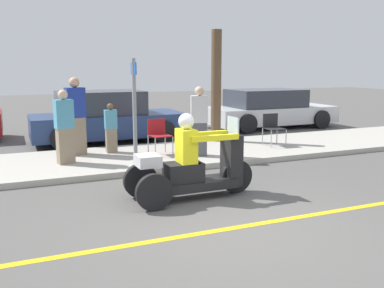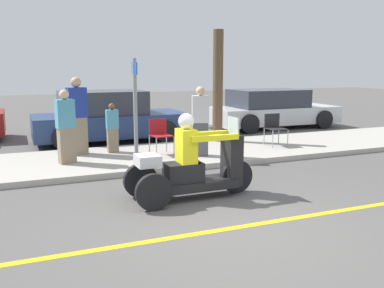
{
  "view_description": "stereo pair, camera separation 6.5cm",
  "coord_description": "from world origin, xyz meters",
  "px_view_note": "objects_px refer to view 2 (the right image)",
  "views": [
    {
      "loc": [
        -2.71,
        -4.84,
        2.17
      ],
      "look_at": [
        -0.03,
        1.47,
        0.92
      ],
      "focal_mm": 40.0,
      "sensor_mm": 36.0,
      "label": 1
    },
    {
      "loc": [
        -2.65,
        -4.87,
        2.17
      ],
      "look_at": [
        -0.03,
        1.47,
        0.92
      ],
      "focal_mm": 40.0,
      "sensor_mm": 36.0,
      "label": 2
    }
  ],
  "objects_px": {
    "folding_chair_set_back": "(274,126)",
    "motorcycle_trike": "(193,168)",
    "spectator_with_child": "(112,129)",
    "parked_car_lot_center": "(108,118)",
    "street_sign": "(135,109)",
    "spectator_by_tree": "(200,123)",
    "folding_chair_curbside": "(160,133)",
    "spectator_mid_group": "(77,118)",
    "parked_car_lot_right": "(271,109)",
    "tree_trunk": "(218,86)",
    "spectator_near_curb": "(66,128)"
  },
  "relations": [
    {
      "from": "motorcycle_trike",
      "to": "parked_car_lot_center",
      "type": "height_order",
      "value": "parked_car_lot_center"
    },
    {
      "from": "spectator_mid_group",
      "to": "folding_chair_curbside",
      "type": "xyz_separation_m",
      "value": [
        1.79,
        -0.66,
        -0.36
      ]
    },
    {
      "from": "spectator_by_tree",
      "to": "folding_chair_curbside",
      "type": "relative_size",
      "value": 1.95
    },
    {
      "from": "parked_car_lot_right",
      "to": "tree_trunk",
      "type": "bearing_deg",
      "value": -144.21
    },
    {
      "from": "spectator_mid_group",
      "to": "folding_chair_curbside",
      "type": "height_order",
      "value": "spectator_mid_group"
    },
    {
      "from": "tree_trunk",
      "to": "parked_car_lot_center",
      "type": "bearing_deg",
      "value": 147.56
    },
    {
      "from": "spectator_mid_group",
      "to": "folding_chair_set_back",
      "type": "height_order",
      "value": "spectator_mid_group"
    },
    {
      "from": "spectator_with_child",
      "to": "parked_car_lot_center",
      "type": "distance_m",
      "value": 2.23
    },
    {
      "from": "spectator_mid_group",
      "to": "parked_car_lot_center",
      "type": "height_order",
      "value": "spectator_mid_group"
    },
    {
      "from": "street_sign",
      "to": "parked_car_lot_right",
      "type": "bearing_deg",
      "value": 36.67
    },
    {
      "from": "spectator_mid_group",
      "to": "tree_trunk",
      "type": "height_order",
      "value": "tree_trunk"
    },
    {
      "from": "parked_car_lot_right",
      "to": "tree_trunk",
      "type": "height_order",
      "value": "tree_trunk"
    },
    {
      "from": "spectator_with_child",
      "to": "street_sign",
      "type": "xyz_separation_m",
      "value": [
        0.11,
        -1.76,
        0.63
      ]
    },
    {
      "from": "folding_chair_set_back",
      "to": "folding_chair_curbside",
      "type": "distance_m",
      "value": 3.11
    },
    {
      "from": "spectator_near_curb",
      "to": "parked_car_lot_center",
      "type": "xyz_separation_m",
      "value": [
        1.5,
        3.0,
        -0.18
      ]
    },
    {
      "from": "spectator_with_child",
      "to": "folding_chair_curbside",
      "type": "distance_m",
      "value": 1.17
    },
    {
      "from": "spectator_near_curb",
      "to": "street_sign",
      "type": "relative_size",
      "value": 0.71
    },
    {
      "from": "motorcycle_trike",
      "to": "tree_trunk",
      "type": "xyz_separation_m",
      "value": [
        2.51,
        4.24,
        1.12
      ]
    },
    {
      "from": "spectator_with_child",
      "to": "street_sign",
      "type": "relative_size",
      "value": 0.54
    },
    {
      "from": "spectator_with_child",
      "to": "motorcycle_trike",
      "type": "bearing_deg",
      "value": -82.01
    },
    {
      "from": "spectator_with_child",
      "to": "folding_chair_set_back",
      "type": "relative_size",
      "value": 1.44
    },
    {
      "from": "motorcycle_trike",
      "to": "spectator_near_curb",
      "type": "relative_size",
      "value": 1.4
    },
    {
      "from": "motorcycle_trike",
      "to": "spectator_with_child",
      "type": "height_order",
      "value": "motorcycle_trike"
    },
    {
      "from": "spectator_with_child",
      "to": "tree_trunk",
      "type": "xyz_separation_m",
      "value": [
        3.03,
        0.5,
        0.94
      ]
    },
    {
      "from": "folding_chair_curbside",
      "to": "folding_chair_set_back",
      "type": "bearing_deg",
      "value": -1.48
    },
    {
      "from": "spectator_with_child",
      "to": "spectator_mid_group",
      "type": "xyz_separation_m",
      "value": [
        -0.8,
        0.05,
        0.3
      ]
    },
    {
      "from": "parked_car_lot_right",
      "to": "folding_chair_set_back",
      "type": "bearing_deg",
      "value": -121.79
    },
    {
      "from": "folding_chair_set_back",
      "to": "street_sign",
      "type": "height_order",
      "value": "street_sign"
    },
    {
      "from": "motorcycle_trike",
      "to": "street_sign",
      "type": "bearing_deg",
      "value": 101.87
    },
    {
      "from": "spectator_by_tree",
      "to": "parked_car_lot_right",
      "type": "xyz_separation_m",
      "value": [
        4.51,
        4.02,
        -0.24
      ]
    },
    {
      "from": "spectator_near_curb",
      "to": "folding_chair_set_back",
      "type": "xyz_separation_m",
      "value": [
        5.25,
        0.1,
        -0.25
      ]
    },
    {
      "from": "spectator_with_child",
      "to": "folding_chair_curbside",
      "type": "xyz_separation_m",
      "value": [
        0.99,
        -0.62,
        -0.06
      ]
    },
    {
      "from": "folding_chair_set_back",
      "to": "folding_chair_curbside",
      "type": "xyz_separation_m",
      "value": [
        -3.11,
        0.08,
        0.0
      ]
    },
    {
      "from": "spectator_with_child",
      "to": "parked_car_lot_center",
      "type": "xyz_separation_m",
      "value": [
        0.34,
        2.21,
        0.01
      ]
    },
    {
      "from": "spectator_by_tree",
      "to": "folding_chair_curbside",
      "type": "bearing_deg",
      "value": 144.96
    },
    {
      "from": "spectator_near_curb",
      "to": "tree_trunk",
      "type": "relative_size",
      "value": 0.52
    },
    {
      "from": "folding_chair_set_back",
      "to": "motorcycle_trike",
      "type": "bearing_deg",
      "value": -139.56
    },
    {
      "from": "spectator_by_tree",
      "to": "spectator_mid_group",
      "type": "bearing_deg",
      "value": 154.66
    },
    {
      "from": "spectator_mid_group",
      "to": "parked_car_lot_center",
      "type": "xyz_separation_m",
      "value": [
        1.14,
        2.16,
        -0.29
      ]
    },
    {
      "from": "parked_car_lot_center",
      "to": "parked_car_lot_right",
      "type": "bearing_deg",
      "value": 6.16
    },
    {
      "from": "motorcycle_trike",
      "to": "folding_chair_curbside",
      "type": "xyz_separation_m",
      "value": [
        0.46,
        3.12,
        0.12
      ]
    },
    {
      "from": "spectator_by_tree",
      "to": "spectator_with_child",
      "type": "xyz_separation_m",
      "value": [
        -1.78,
        1.17,
        -0.2
      ]
    },
    {
      "from": "spectator_by_tree",
      "to": "parked_car_lot_right",
      "type": "relative_size",
      "value": 0.35
    },
    {
      "from": "spectator_mid_group",
      "to": "parked_car_lot_center",
      "type": "distance_m",
      "value": 2.46
    },
    {
      "from": "spectator_with_child",
      "to": "parked_car_lot_center",
      "type": "height_order",
      "value": "parked_car_lot_center"
    },
    {
      "from": "spectator_with_child",
      "to": "parked_car_lot_center",
      "type": "relative_size",
      "value": 0.27
    },
    {
      "from": "folding_chair_set_back",
      "to": "spectator_mid_group",
      "type": "bearing_deg",
      "value": 171.34
    },
    {
      "from": "folding_chair_curbside",
      "to": "parked_car_lot_center",
      "type": "distance_m",
      "value": 2.9
    },
    {
      "from": "spectator_by_tree",
      "to": "spectator_mid_group",
      "type": "xyz_separation_m",
      "value": [
        -2.58,
        1.22,
        0.1
      ]
    },
    {
      "from": "spectator_by_tree",
      "to": "folding_chair_set_back",
      "type": "bearing_deg",
      "value": 11.67
    }
  ]
}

